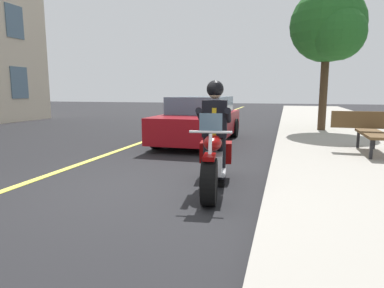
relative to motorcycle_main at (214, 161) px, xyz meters
The scene contains 7 objects.
ground_plane 1.34m from the motorcycle_main, 66.69° to the right, with size 80.00×80.00×0.00m, color black.
lane_center_stripe 3.23m from the motorcycle_main, 81.03° to the right, with size 60.00×0.16×0.01m, color #E5DB4C.
motorcycle_main is the anchor object (origin of this frame).
rider_main 0.61m from the motorcycle_main, behind, with size 0.68×0.61×1.74m.
car_silver 4.98m from the motorcycle_main, 163.07° to the right, with size 4.60×1.92×1.40m.
bench_sidewalk 4.50m from the motorcycle_main, 137.37° to the left, with size 1.81×1.80×0.95m.
street_tree_curbside 8.83m from the motorcycle_main, 162.57° to the left, with size 2.80×2.60×5.04m.
Camera 1 is at (4.67, 2.25, 1.56)m, focal length 31.11 mm.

